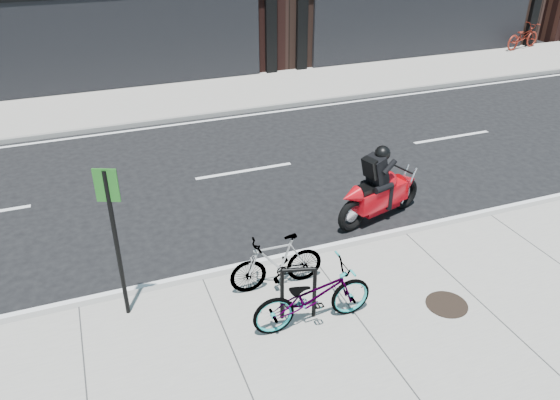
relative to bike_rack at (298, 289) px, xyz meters
name	(u,v)px	position (x,y,z in m)	size (l,w,h in m)	color
ground	(273,210)	(0.86, 3.44, -0.67)	(120.00, 120.00, 0.00)	black
sidewalk_near	(400,377)	(0.86, -1.56, -0.60)	(60.00, 6.00, 0.13)	gray
sidewalk_far	(191,98)	(0.86, 11.19, -0.60)	(60.00, 3.50, 0.13)	gray
bike_rack	(298,289)	(0.00, 0.00, 0.00)	(0.53, 0.20, 0.92)	black
bicycle_front	(313,296)	(0.15, -0.19, -0.05)	(0.66, 1.88, 0.99)	gray
bicycle_rear	(277,262)	(-0.03, 0.84, -0.07)	(0.45, 1.58, 0.95)	gray
motorcycle	(384,188)	(2.85, 2.36, 0.00)	(2.15, 0.86, 1.64)	black
bicycle_far	(523,36)	(15.51, 12.44, -0.03)	(0.68, 1.94, 1.02)	maroon
manhole_cover	(447,304)	(2.31, -0.59, -0.53)	(0.66, 0.66, 0.01)	black
sign_post	(115,232)	(-2.43, 1.04, 0.94)	(0.32, 0.15, 2.48)	black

